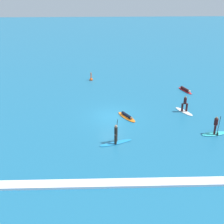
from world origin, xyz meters
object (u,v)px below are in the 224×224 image
marker_buoy (91,79)px  surfer_on_red_board (185,90)px  surfer_on_blue_board (116,138)px  surfer_on_teal_board (215,130)px  surfer_on_orange_board (127,116)px  surfer_on_white_board (184,107)px

marker_buoy → surfer_on_red_board: bearing=-19.6°
surfer_on_blue_board → surfer_on_teal_board: bearing=-12.5°
surfer_on_red_board → surfer_on_orange_board: bearing=-71.0°
surfer_on_red_board → surfer_on_teal_board: surfer_on_teal_board is taller
surfer_on_teal_board → marker_buoy: surfer_on_teal_board is taller
surfer_on_blue_board → surfer_on_red_board: 14.67m
surfer_on_red_board → surfer_on_white_board: surfer_on_white_board is taller
surfer_on_teal_board → marker_buoy: (-11.63, 14.49, -0.29)m
surfer_on_white_board → marker_buoy: 13.95m
surfer_on_red_board → surfer_on_orange_board: 10.18m
surfer_on_orange_board → marker_buoy: marker_buoy is taller
surfer_on_red_board → surfer_on_teal_board: 10.42m
surfer_on_teal_board → surfer_on_orange_board: surfer_on_teal_board is taller
surfer_on_white_board → surfer_on_orange_board: 6.18m
surfer_on_blue_board → surfer_on_white_board: bearing=18.7°
surfer_on_red_board → surfer_on_teal_board: size_ratio=0.99×
surfer_on_red_board → surfer_on_white_board: bearing=-37.8°
surfer_on_teal_board → marker_buoy: size_ratio=2.21×
surfer_on_blue_board → surfer_on_red_board: (8.84, 11.70, -0.33)m
surfer_on_red_board → marker_buoy: marker_buoy is taller
surfer_on_blue_board → marker_buoy: (-2.60, 15.77, -0.29)m
surfer_on_white_board → surfer_on_blue_board: bearing=-80.9°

